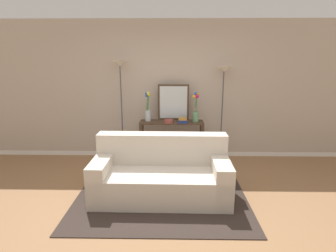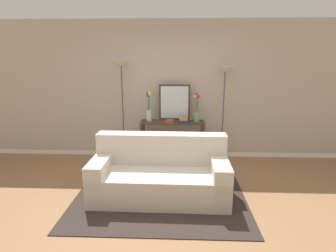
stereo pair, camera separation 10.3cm
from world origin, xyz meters
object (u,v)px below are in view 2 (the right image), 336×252
at_px(console_table, 173,134).
at_px(floor_lamp_left, 122,83).
at_px(fruit_bowl, 170,121).
at_px(floor_lamp_right, 224,88).
at_px(couch, 160,176).
at_px(book_row_under_console, 157,158).
at_px(wall_mirror, 174,102).
at_px(book_stack, 184,121).
at_px(vase_tall_flowers, 149,110).
at_px(vase_short_flowers, 197,110).

xyz_separation_m(console_table, floor_lamp_left, (-0.95, 0.08, 0.96)).
bearing_deg(fruit_bowl, floor_lamp_right, 10.29).
relative_size(couch, floor_lamp_right, 1.06).
distance_m(couch, floor_lamp_left, 2.07).
bearing_deg(fruit_bowl, book_row_under_console, 157.01).
bearing_deg(wall_mirror, book_row_under_console, -156.72).
relative_size(floor_lamp_right, wall_mirror, 2.66).
relative_size(fruit_bowl, book_stack, 1.02).
height_order(floor_lamp_left, fruit_bowl, floor_lamp_left).
bearing_deg(book_stack, console_table, 152.56).
bearing_deg(vase_tall_flowers, floor_lamp_left, 175.98).
height_order(couch, console_table, couch).
relative_size(vase_tall_flowers, vase_short_flowers, 1.00).
bearing_deg(vase_tall_flowers, fruit_bowl, -20.37).
distance_m(couch, vase_short_flowers, 1.67).
distance_m(couch, vase_tall_flowers, 1.63).
xyz_separation_m(floor_lamp_left, vase_short_flowers, (1.40, -0.08, -0.49)).
distance_m(console_table, fruit_bowl, 0.31).
xyz_separation_m(couch, vase_short_flowers, (0.59, 1.39, 0.71)).
bearing_deg(book_stack, vase_short_flowers, 22.04).
height_order(couch, fruit_bowl, couch).
relative_size(console_table, vase_short_flowers, 2.16).
bearing_deg(fruit_bowl, couch, -93.89).
distance_m(console_table, vase_short_flowers, 0.66).
height_order(floor_lamp_left, wall_mirror, floor_lamp_left).
xyz_separation_m(floor_lamp_left, book_row_under_console, (0.65, -0.08, -1.46)).
xyz_separation_m(fruit_bowl, book_stack, (0.26, -0.00, 0.01)).
bearing_deg(floor_lamp_left, fruit_bowl, -11.47).
bearing_deg(couch, vase_tall_flowers, 102.08).
height_order(floor_lamp_right, book_stack, floor_lamp_right).
height_order(floor_lamp_right, wall_mirror, floor_lamp_right).
xyz_separation_m(console_table, book_stack, (0.20, -0.11, 0.30)).
relative_size(wall_mirror, vase_short_flowers, 1.23).
height_order(floor_lamp_right, vase_tall_flowers, floor_lamp_right).
bearing_deg(fruit_bowl, book_stack, -0.06).
relative_size(floor_lamp_left, floor_lamp_right, 1.06).
relative_size(floor_lamp_left, vase_tall_flowers, 3.47).
distance_m(wall_mirror, book_stack, 0.43).
xyz_separation_m(vase_tall_flowers, book_stack, (0.65, -0.15, -0.16)).
height_order(wall_mirror, book_row_under_console, wall_mirror).
bearing_deg(floor_lamp_left, console_table, -4.60).
bearing_deg(vase_tall_flowers, console_table, -5.24).
distance_m(couch, wall_mirror, 1.76).
bearing_deg(book_row_under_console, fruit_bowl, -22.99).
height_order(floor_lamp_right, book_row_under_console, floor_lamp_right).
height_order(console_table, vase_short_flowers, vase_short_flowers).
bearing_deg(wall_mirror, floor_lamp_left, -176.10).
xyz_separation_m(vase_short_flowers, book_row_under_console, (-0.75, 0.01, -0.97)).
height_order(floor_lamp_right, vase_short_flowers, floor_lamp_right).
relative_size(floor_lamp_left, wall_mirror, 2.82).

